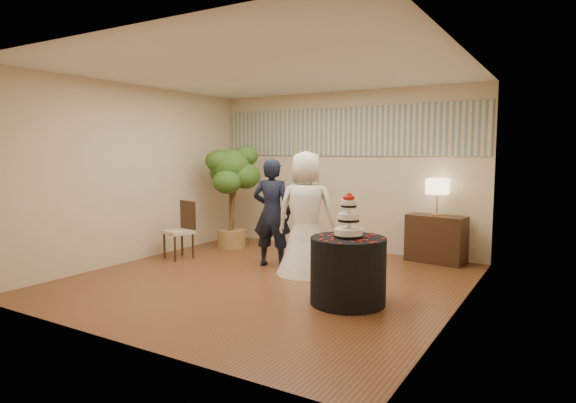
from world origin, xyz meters
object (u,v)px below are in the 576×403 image
Objects in this scene: cake_table at (348,270)px; console at (436,239)px; bride at (306,213)px; table_lamp at (437,197)px; groom at (272,213)px; side_chair at (178,230)px; wedding_cake at (349,215)px; ficus_tree at (231,196)px.

console is at bearing 82.39° from cake_table.
console is at bearing -146.36° from bride.
cake_table is 2.73m from table_lamp.
table_lamp is (2.10, 1.53, 0.21)m from groom.
groom is at bearing 147.75° from cake_table.
console is 4.15m from side_chair.
groom is 0.68m from bride.
wedding_cake is 0.57× the size of console.
bride is at bearing -24.74° from ficus_tree.
groom reaches higher than cake_table.
cake_table is 0.97× the size of console.
console is at bearing 11.30° from ficus_tree.
wedding_cake is 0.89× the size of table_lamp.
console is (1.43, 1.66, -0.50)m from bride.
bride is 3.03× the size of table_lamp.
ficus_tree reaches higher than groom.
console is 0.47× the size of ficus_tree.
side_chair is at bearing -98.55° from ficus_tree.
groom is 1.64m from ficus_tree.
wedding_cake is 0.27× the size of ficus_tree.
bride reaches higher than cake_table.
bride is at bearing 138.11° from wedding_cake.
groom is at bearing -143.95° from table_lamp.
cake_table is at bearing -89.59° from console.
ficus_tree is 1.29m from side_chair.
groom is at bearing -26.86° from bride.
table_lamp is (0.00, 0.00, 0.66)m from console.
groom is 1.76× the size of side_chair.
cake_table is at bearing 122.54° from bride.
groom is at bearing 28.01° from side_chair.
table_lamp is 3.58m from ficus_tree.
bride is 1.87× the size of side_chair.
table_lamp is (0.35, 2.63, 0.65)m from cake_table.
table_lamp reaches higher than cake_table.
ficus_tree is (-3.16, 1.93, -0.08)m from wedding_cake.
side_chair is at bearing -144.88° from console.
console is 3.63m from ficus_tree.
side_chair is at bearing 167.47° from cake_table.
bride is 2.31m from side_chair.
side_chair reaches higher than cake_table.
bride reaches higher than table_lamp.
bride is 1.53m from cake_table.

